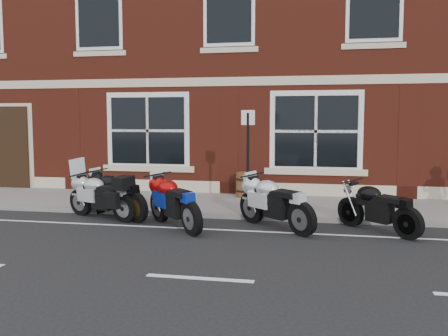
# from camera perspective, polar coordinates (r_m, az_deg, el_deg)

# --- Properties ---
(ground) EXTENTS (80.00, 80.00, 0.00)m
(ground) POSITION_cam_1_polar(r_m,az_deg,el_deg) (10.25, 1.33, -7.41)
(ground) COLOR black
(ground) RESTS_ON ground
(sidewalk) EXTENTS (30.00, 3.00, 0.12)m
(sidewalk) POSITION_cam_1_polar(r_m,az_deg,el_deg) (13.15, 3.62, -4.27)
(sidewalk) COLOR slate
(sidewalk) RESTS_ON ground
(kerb) EXTENTS (30.00, 0.16, 0.12)m
(kerb) POSITION_cam_1_polar(r_m,az_deg,el_deg) (11.61, 2.56, -5.57)
(kerb) COLOR slate
(kerb) RESTS_ON ground
(pub_building) EXTENTS (24.00, 12.00, 12.00)m
(pub_building) POSITION_cam_1_polar(r_m,az_deg,el_deg) (20.75, 6.64, 15.78)
(pub_building) COLOR maroon
(pub_building) RESTS_ON ground
(moto_touring_silver) EXTENTS (2.00, 0.95, 1.39)m
(moto_touring_silver) POSITION_cam_1_polar(r_m,az_deg,el_deg) (11.99, -13.90, -2.93)
(moto_touring_silver) COLOR black
(moto_touring_silver) RESTS_ON ground
(moto_sport_red) EXTENTS (1.64, 1.77, 1.02)m
(moto_sport_red) POSITION_cam_1_polar(r_m,az_deg,el_deg) (10.67, -5.63, -3.71)
(moto_sport_red) COLOR black
(moto_sport_red) RESTS_ON ground
(moto_sport_black) EXTENTS (1.98, 1.29, 1.01)m
(moto_sport_black) POSITION_cam_1_polar(r_m,az_deg,el_deg) (11.99, -12.25, -2.83)
(moto_sport_black) COLOR black
(moto_sport_black) RESTS_ON ground
(moto_sport_silver) EXTENTS (1.76, 1.67, 1.03)m
(moto_sport_silver) POSITION_cam_1_polar(r_m,az_deg,el_deg) (10.58, 5.89, -3.78)
(moto_sport_silver) COLOR black
(moto_sport_silver) RESTS_ON ground
(moto_naked_black) EXTENTS (1.56, 1.59, 0.95)m
(moto_naked_black) POSITION_cam_1_polar(r_m,az_deg,el_deg) (10.68, 17.13, -4.17)
(moto_naked_black) COLOR black
(moto_naked_black) RESTS_ON ground
(barrel_planter) EXTENTS (0.62, 0.62, 0.69)m
(barrel_planter) POSITION_cam_1_polar(r_m,az_deg,el_deg) (14.14, 2.56, -1.90)
(barrel_planter) COLOR #4E2714
(barrel_planter) RESTS_ON sidewalk
(parking_sign) EXTENTS (0.33, 0.12, 2.40)m
(parking_sign) POSITION_cam_1_polar(r_m,az_deg,el_deg) (11.55, 2.75, 1.60)
(parking_sign) COLOR black
(parking_sign) RESTS_ON sidewalk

